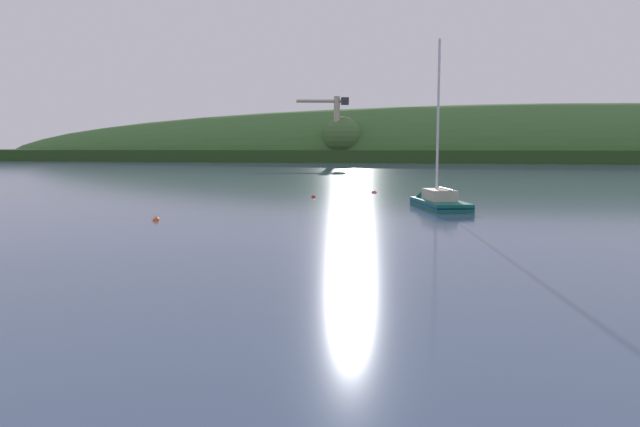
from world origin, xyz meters
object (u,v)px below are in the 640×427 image
object	(u,v)px
dockside_crane	(335,129)
mooring_buoy_foreground	(156,220)
mooring_buoy_midchannel	(374,193)
mooring_buoy_off_fishing_boat	(313,197)
sailboat_near_mooring	(436,205)

from	to	relation	value
dockside_crane	mooring_buoy_foreground	world-z (taller)	dockside_crane
mooring_buoy_midchannel	mooring_buoy_off_fishing_boat	size ratio (longest dim) A/B	1.23
sailboat_near_mooring	mooring_buoy_off_fishing_boat	size ratio (longest dim) A/B	28.46
sailboat_near_mooring	mooring_buoy_midchannel	size ratio (longest dim) A/B	23.09
mooring_buoy_foreground	mooring_buoy_off_fishing_boat	xyz separation A→B (m)	(7.70, 20.82, 0.00)
dockside_crane	mooring_buoy_off_fishing_boat	distance (m)	148.36
mooring_buoy_foreground	mooring_buoy_off_fishing_boat	size ratio (longest dim) A/B	1.05
sailboat_near_mooring	mooring_buoy_foreground	size ratio (longest dim) A/B	27.20
dockside_crane	mooring_buoy_midchannel	xyz separation A→B (m)	(22.89, -140.11, -11.33)
dockside_crane	mooring_buoy_midchannel	distance (m)	142.42
sailboat_near_mooring	dockside_crane	bearing A→B (deg)	-4.69
mooring_buoy_midchannel	mooring_buoy_off_fishing_boat	distance (m)	8.91
dockside_crane	mooring_buoy_foreground	distance (m)	168.40
dockside_crane	sailboat_near_mooring	distance (m)	158.39
sailboat_near_mooring	mooring_buoy_off_fishing_boat	world-z (taller)	sailboat_near_mooring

